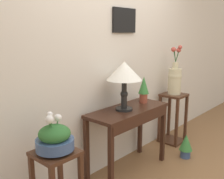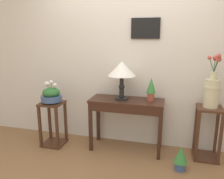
% 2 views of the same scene
% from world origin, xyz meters
% --- Properties ---
extents(back_wall_with_art, '(9.00, 0.13, 2.80)m').
position_xyz_m(back_wall_with_art, '(0.00, 1.31, 1.40)').
color(back_wall_with_art, beige).
rests_on(back_wall_with_art, ground).
extents(console_table, '(1.01, 0.41, 0.74)m').
position_xyz_m(console_table, '(0.02, 0.99, 0.62)').
color(console_table, '#381E14').
rests_on(console_table, ground).
extents(table_lamp, '(0.38, 0.38, 0.52)m').
position_xyz_m(table_lamp, '(-0.06, 1.01, 1.14)').
color(table_lamp, black).
rests_on(table_lamp, console_table).
extents(potted_plant_on_console, '(0.12, 0.12, 0.31)m').
position_xyz_m(potted_plant_on_console, '(0.34, 1.04, 0.92)').
color(potted_plant_on_console, '#9E4733').
rests_on(potted_plant_on_console, console_table).
extents(pedestal_stand_left, '(0.32, 0.32, 0.66)m').
position_xyz_m(pedestal_stand_left, '(-1.06, 0.88, 0.33)').
color(pedestal_stand_left, '#472819').
rests_on(pedestal_stand_left, ground).
extents(planter_bowl_wide_left, '(0.30, 0.30, 0.32)m').
position_xyz_m(planter_bowl_wide_left, '(-1.06, 0.88, 0.77)').
color(planter_bowl_wide_left, '#3D5684').
rests_on(planter_bowl_wide_left, pedestal_stand_left).
extents(pedestal_stand_right, '(0.32, 0.32, 0.71)m').
position_xyz_m(pedestal_stand_right, '(1.09, 1.04, 0.36)').
color(pedestal_stand_right, '#472819').
rests_on(pedestal_stand_right, ground).
extents(flower_vase_tall_right, '(0.19, 0.19, 0.68)m').
position_xyz_m(flower_vase_tall_right, '(1.09, 1.04, 0.95)').
color(flower_vase_tall_right, beige).
rests_on(flower_vase_tall_right, pedestal_stand_right).
extents(potted_plant_floor, '(0.17, 0.17, 0.31)m').
position_xyz_m(potted_plant_floor, '(0.76, 0.66, 0.17)').
color(potted_plant_floor, '#3D5684').
rests_on(potted_plant_floor, ground).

